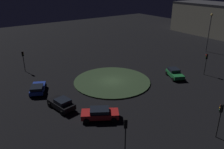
# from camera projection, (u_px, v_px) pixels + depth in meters

# --- Properties ---
(ground_plane) EXTENTS (121.32, 121.32, 0.00)m
(ground_plane) POSITION_uv_depth(u_px,v_px,m) (112.00, 82.00, 37.90)
(ground_plane) COLOR black
(roundabout_island) EXTENTS (12.60, 12.60, 0.19)m
(roundabout_island) POSITION_uv_depth(u_px,v_px,m) (112.00, 81.00, 37.86)
(roundabout_island) COLOR #2D4228
(roundabout_island) RESTS_ON ground_plane
(car_red) EXTENTS (3.93, 4.75, 1.43)m
(car_red) POSITION_uv_depth(u_px,v_px,m) (100.00, 114.00, 27.42)
(car_red) COLOR red
(car_red) RESTS_ON ground_plane
(car_green) EXTENTS (4.33, 3.39, 1.44)m
(car_green) POSITION_uv_depth(u_px,v_px,m) (175.00, 73.00, 39.37)
(car_green) COLOR #1E7238
(car_green) RESTS_ON ground_plane
(car_black) EXTENTS (4.23, 2.62, 1.51)m
(car_black) POSITION_uv_depth(u_px,v_px,m) (62.00, 104.00, 29.62)
(car_black) COLOR black
(car_black) RESTS_ON ground_plane
(car_blue) EXTENTS (4.31, 3.45, 1.34)m
(car_blue) POSITION_uv_depth(u_px,v_px,m) (38.00, 88.00, 33.93)
(car_blue) COLOR #1E38A5
(car_blue) RESTS_ON ground_plane
(traffic_light_southeast) EXTENTS (0.40, 0.37, 4.44)m
(traffic_light_southeast) POSITION_uv_depth(u_px,v_px,m) (125.00, 131.00, 20.29)
(traffic_light_southeast) COLOR #2D2D2D
(traffic_light_southeast) RESTS_ON ground_plane
(traffic_light_southwest) EXTENTS (0.39, 0.38, 3.85)m
(traffic_light_southwest) POSITION_uv_depth(u_px,v_px,m) (23.00, 57.00, 41.10)
(traffic_light_southwest) COLOR #2D2D2D
(traffic_light_southwest) RESTS_ON ground_plane
(traffic_light_northeast) EXTENTS (0.36, 0.39, 3.84)m
(traffic_light_northeast) POSITION_uv_depth(u_px,v_px,m) (206.00, 60.00, 39.72)
(traffic_light_northeast) COLOR #2D2D2D
(traffic_light_northeast) RESTS_ON ground_plane
(traffic_light_east) EXTENTS (0.36, 0.31, 3.98)m
(traffic_light_east) POSITION_uv_depth(u_px,v_px,m) (220.00, 114.00, 23.46)
(traffic_light_east) COLOR #2D2D2D
(traffic_light_east) RESTS_ON ground_plane
(streetlamp_north) EXTENTS (0.52, 0.52, 8.77)m
(streetlamp_north) POSITION_uv_depth(u_px,v_px,m) (210.00, 28.00, 51.77)
(streetlamp_north) COLOR #4C4C51
(streetlamp_north) RESTS_ON ground_plane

